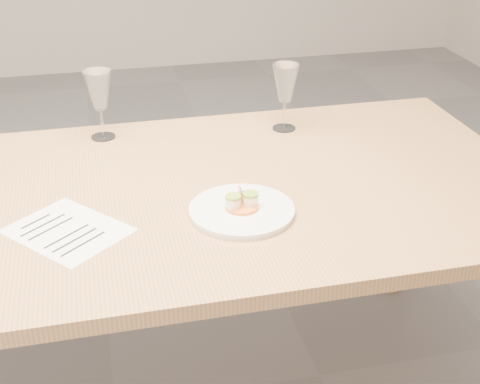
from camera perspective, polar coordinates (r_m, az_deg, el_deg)
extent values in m
cube|color=#B4824E|center=(1.77, -12.60, -1.12)|extent=(2.40, 1.00, 0.04)
cylinder|color=#B4824E|center=(2.54, 13.50, -1.48)|extent=(0.07, 0.07, 0.71)
cylinder|color=white|center=(1.65, 0.16, -1.64)|extent=(0.26, 0.26, 0.01)
cylinder|color=white|center=(1.65, 0.16, -1.46)|extent=(0.26, 0.26, 0.01)
cylinder|color=orange|center=(1.64, 0.16, -1.27)|extent=(0.08, 0.08, 0.01)
cylinder|color=#FCF5CE|center=(1.63, -0.58, -0.87)|extent=(0.04, 0.04, 0.02)
cylinder|color=#FCF5CE|center=(1.64, 0.90, -0.64)|extent=(0.04, 0.04, 0.02)
cylinder|color=#90AA2F|center=(1.62, -0.59, -0.41)|extent=(0.04, 0.04, 0.01)
cylinder|color=#90AA2F|center=(1.63, 0.90, -0.18)|extent=(0.04, 0.04, 0.01)
cylinder|color=tan|center=(1.62, 2.24, -1.91)|extent=(0.04, 0.04, 0.00)
cube|color=white|center=(1.63, -14.49, -3.21)|extent=(0.33, 0.34, 0.00)
cube|color=black|center=(1.69, -17.04, -2.41)|extent=(0.07, 0.06, 0.00)
cube|color=black|center=(1.67, -16.45, -2.71)|extent=(0.10, 0.09, 0.00)
cube|color=black|center=(1.65, -15.84, -3.02)|extent=(0.10, 0.09, 0.00)
cube|color=black|center=(1.61, -14.57, -3.66)|extent=(0.10, 0.09, 0.00)
cube|color=black|center=(1.59, -13.91, -3.99)|extent=(0.10, 0.09, 0.00)
cube|color=black|center=(1.57, -13.24, -4.33)|extent=(0.10, 0.09, 0.00)
cylinder|color=white|center=(2.12, -11.57, 4.63)|extent=(0.08, 0.08, 0.00)
cylinder|color=white|center=(2.10, -11.70, 5.83)|extent=(0.01, 0.01, 0.09)
cone|color=white|center=(2.07, -11.98, 8.51)|extent=(0.09, 0.09, 0.12)
cylinder|color=white|center=(2.15, 3.76, 5.46)|extent=(0.07, 0.07, 0.00)
cylinder|color=white|center=(2.13, 3.80, 6.63)|extent=(0.01, 0.01, 0.09)
cone|color=white|center=(2.09, 3.89, 9.27)|extent=(0.08, 0.08, 0.12)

